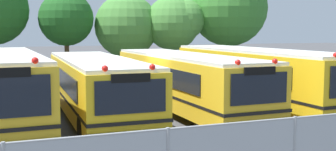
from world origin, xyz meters
TOP-DOWN VIEW (x-y plane):
  - ground_plane at (0.00, 0.00)m, footprint 160.00×160.00m
  - school_bus_0 at (-5.32, -0.18)m, footprint 2.82×10.85m
  - school_bus_1 at (-1.90, -0.09)m, footprint 2.76×10.89m
  - school_bus_2 at (1.89, -0.01)m, footprint 2.66×11.28m
  - school_bus_3 at (5.37, -0.13)m, footprint 2.76×11.62m
  - tree_2 at (-1.47, 10.75)m, footprint 3.38×3.38m
  - tree_3 at (2.55, 10.90)m, footprint 4.15×4.15m
  - tree_4 at (5.44, 9.58)m, footprint 3.78×3.53m
  - tree_5 at (9.11, 9.39)m, footprint 5.17×5.17m

SIDE VIEW (x-z plane):
  - ground_plane at x=0.00m, z-range 0.00..0.00m
  - school_bus_1 at x=-1.90m, z-range 0.07..2.60m
  - school_bus_2 at x=1.89m, z-range 0.07..2.67m
  - school_bus_3 at x=5.37m, z-range 0.07..2.83m
  - school_bus_0 at x=-5.32m, z-range 0.07..2.87m
  - tree_3 at x=2.55m, z-range 0.87..6.70m
  - tree_4 at x=5.44m, z-range 1.13..6.82m
  - tree_2 at x=-1.47m, z-range 1.21..7.09m
  - tree_5 at x=9.11m, z-range 1.18..8.73m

